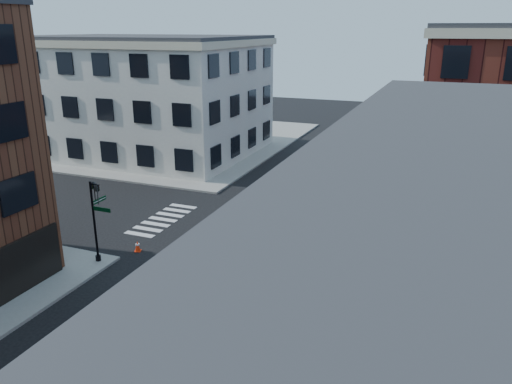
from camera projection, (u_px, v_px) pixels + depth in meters
name	position (u px, v px, depth m)	size (l,w,h in m)	color
ground	(262.00, 235.00, 30.44)	(120.00, 120.00, 0.00)	black
sidewalk_nw	(155.00, 139.00, 56.30)	(30.00, 30.00, 0.15)	gray
building_nw	(141.00, 97.00, 49.48)	(22.00, 16.00, 11.00)	silver
tree_near	(411.00, 158.00, 35.60)	(2.69, 2.69, 4.49)	black
tree_far	(417.00, 145.00, 40.98)	(2.43, 2.43, 4.07)	black
signal_pole	(96.00, 213.00, 26.01)	(1.29, 1.24, 4.60)	black
box_truck	(501.00, 275.00, 21.98)	(7.34, 2.93, 3.25)	silver
traffic_cone	(138.00, 246.00, 28.14)	(0.44, 0.44, 0.64)	#FF2F0B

